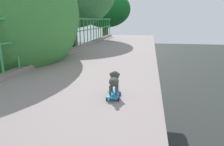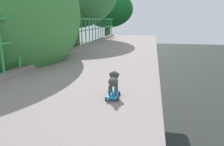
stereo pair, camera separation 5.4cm
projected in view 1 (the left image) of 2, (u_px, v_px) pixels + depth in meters
city_bus at (40, 65)px, 21.94m from camera, size 2.75×11.89×3.30m
roadside_tree_farthest at (105, 10)px, 21.80m from camera, size 5.29×5.29×9.39m
toy_skateboard at (114, 94)px, 3.34m from camera, size 0.22×0.42×0.08m
small_dog at (114, 80)px, 3.34m from camera, size 0.18×0.38×0.32m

